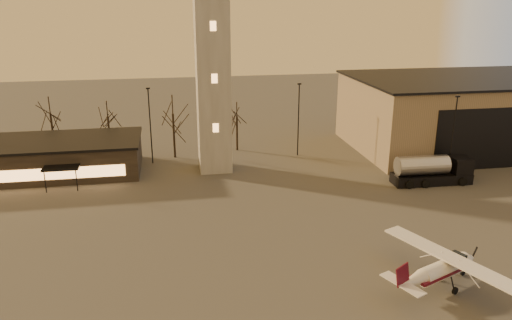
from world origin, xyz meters
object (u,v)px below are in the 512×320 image
at_px(control_tower, 212,40).
at_px(terminal, 37,158).
at_px(fuel_truck, 431,172).
at_px(cessna_front, 445,271).
at_px(hangar, 458,113).

relative_size(control_tower, terminal, 1.28).
height_order(control_tower, fuel_truck, control_tower).
bearing_deg(fuel_truck, cessna_front, -114.38).
height_order(cessna_front, fuel_truck, fuel_truck).
height_order(control_tower, cessna_front, control_tower).
distance_m(control_tower, fuel_truck, 30.51).
height_order(terminal, fuel_truck, terminal).
bearing_deg(terminal, hangar, 1.97).
bearing_deg(cessna_front, terminal, 116.00).
relative_size(terminal, fuel_truck, 2.70).
bearing_deg(cessna_front, control_tower, 93.20).
relative_size(terminal, cessna_front, 2.19).
bearing_deg(hangar, fuel_truck, -129.46).
bearing_deg(fuel_truck, terminal, 167.77).
xyz_separation_m(hangar, terminal, (-57.99, -2.00, -3.00)).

